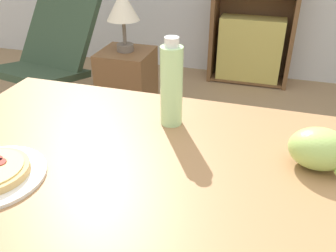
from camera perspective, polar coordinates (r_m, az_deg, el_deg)
The scene contains 7 objects.
dining_table at distance 1.05m, azimuth -6.20°, elevation -9.74°, with size 1.25×0.85×0.76m.
grape_bunch at distance 1.00m, azimuth 23.12°, elevation -3.41°, with size 0.16×0.13×0.11m.
drink_bottle at distance 1.09m, azimuth 0.56°, elevation 6.58°, with size 0.07×0.07×0.28m.
lounge_chair_near at distance 2.91m, azimuth -18.25°, elevation 7.67°, with size 0.69×0.85×0.88m.
bookshelf at distance 3.30m, azimuth 13.90°, elevation 18.94°, with size 0.72×0.30×1.60m.
side_table at distance 2.53m, azimuth -6.45°, elevation 5.66°, with size 0.34×0.34×0.58m.
table_lamp at distance 2.35m, azimuth -7.27°, elevation 18.26°, with size 0.21×0.21×0.39m.
Camera 1 is at (0.30, -0.80, 1.33)m, focal length 38.00 mm.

